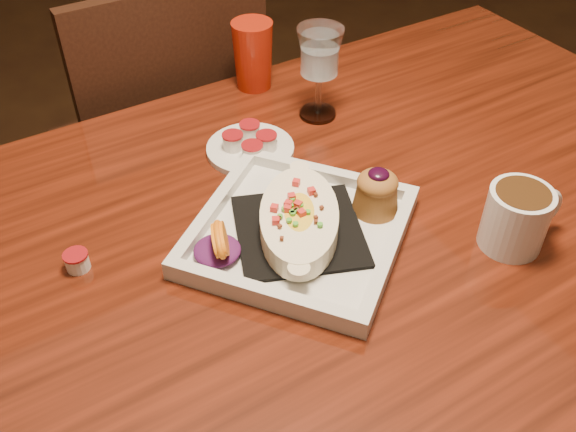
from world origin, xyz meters
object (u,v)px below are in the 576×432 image
table (315,272)px  goblet (320,57)px  red_tumbler (253,55)px  coffee_mug (518,216)px  chair_far (166,147)px  saucer (250,147)px  plate (306,223)px

table → goblet: goblet is taller
red_tumbler → goblet: bearing=-72.6°
coffee_mug → chair_far: bearing=110.7°
saucer → red_tumbler: red_tumbler is taller
chair_far → saucer: 0.49m
plate → saucer: (0.03, 0.22, -0.01)m
chair_far → saucer: (0.01, -0.42, 0.26)m
goblet → saucer: goblet is taller
table → red_tumbler: 0.45m
plate → chair_far: bearing=50.4°
chair_far → red_tumbler: 0.40m
table → saucer: bearing=88.6°
chair_far → goblet: bearing=113.4°
chair_far → saucer: bearing=90.7°
plate → saucer: bearing=44.9°
coffee_mug → red_tumbler: (-0.10, 0.57, 0.01)m
coffee_mug → red_tumbler: size_ratio=0.97×
plate → table: bearing=-17.3°
plate → coffee_mug: coffee_mug is taller
chair_far → red_tumbler: (0.12, -0.23, 0.31)m
table → plate: size_ratio=3.82×
coffee_mug → saucer: size_ratio=0.85×
saucer → red_tumbler: bearing=59.4°
goblet → saucer: 0.19m
table → red_tumbler: red_tumbler is taller
table → coffee_mug: (0.22, -0.17, 0.15)m
table → plate: bearing=-159.8°
coffee_mug → goblet: goblet is taller
chair_far → coffee_mug: bearing=105.2°
coffee_mug → goblet: 0.43m
table → saucer: (0.01, 0.21, 0.11)m
table → goblet: bearing=56.5°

